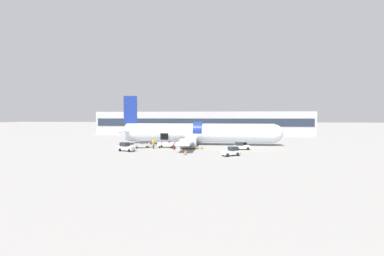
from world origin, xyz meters
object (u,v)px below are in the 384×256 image
object	(u,v)px
baggage_tug_rear	(241,146)
ground_crew_driver	(154,142)
airplane	(196,133)
baggage_cart_loading	(167,145)
baggage_cart_queued	(143,145)
ground_crew_supervisor	(153,144)
baggage_tug_lead	(231,152)
baggage_tug_mid	(126,147)
ground_crew_loader_b	(180,142)
suitcase_on_tarmac_upright	(174,147)
ground_crew_loader_a	(189,142)

from	to	relation	value
baggage_tug_rear	ground_crew_driver	world-z (taller)	ground_crew_driver
airplane	baggage_cart_loading	xyz separation A→B (m)	(-5.20, -6.44, -1.96)
baggage_cart_queued	ground_crew_supervisor	bearing A→B (deg)	-22.12
airplane	baggage_tug_lead	bearing A→B (deg)	-65.39
airplane	baggage_tug_lead	xyz separation A→B (m)	(7.11, -15.52, -1.93)
ground_crew_supervisor	baggage_tug_mid	bearing A→B (deg)	-133.02
ground_crew_loader_b	airplane	bearing A→B (deg)	52.16
airplane	baggage_tug_rear	size ratio (longest dim) A/B	11.67
baggage_cart_loading	baggage_tug_lead	bearing A→B (deg)	-36.41
suitcase_on_tarmac_upright	ground_crew_loader_a	bearing A→B (deg)	63.22
baggage_tug_rear	ground_crew_loader_a	xyz separation A→B (m)	(-10.25, 3.51, 0.27)
baggage_cart_queued	suitcase_on_tarmac_upright	bearing A→B (deg)	-12.66
baggage_cart_loading	baggage_cart_queued	xyz separation A→B (m)	(-4.65, -0.72, -0.12)
airplane	baggage_cart_loading	world-z (taller)	airplane
baggage_tug_lead	ground_crew_supervisor	world-z (taller)	ground_crew_supervisor
airplane	baggage_cart_loading	distance (m)	8.51
baggage_cart_queued	ground_crew_supervisor	world-z (taller)	ground_crew_supervisor
airplane	ground_crew_loader_b	world-z (taller)	airplane
airplane	baggage_cart_loading	bearing A→B (deg)	-128.91
baggage_cart_queued	ground_crew_supervisor	distance (m)	2.71
ground_crew_loader_b	ground_crew_driver	distance (m)	5.44
ground_crew_driver	suitcase_on_tarmac_upright	xyz separation A→B (m)	(5.11, -4.35, -0.51)
baggage_cart_loading	ground_crew_loader_a	size ratio (longest dim) A/B	2.50
ground_crew_loader_b	suitcase_on_tarmac_upright	size ratio (longest dim) A/B	2.06
airplane	ground_crew_supervisor	xyz separation A→B (m)	(-7.37, -8.17, -1.67)
baggage_tug_mid	ground_crew_driver	bearing A→B (deg)	70.86
ground_crew_driver	ground_crew_supervisor	xyz separation A→B (m)	(1.04, -3.89, -0.01)
ground_crew_loader_a	suitcase_on_tarmac_upright	world-z (taller)	ground_crew_loader_a
suitcase_on_tarmac_upright	baggage_cart_queued	bearing A→B (deg)	167.34
ground_crew_loader_a	ground_crew_supervisor	distance (m)	7.50
airplane	baggage_tug_rear	distance (m)	12.13
baggage_tug_rear	ground_crew_driver	bearing A→B (deg)	169.13
ground_crew_loader_a	baggage_tug_lead	bearing A→B (deg)	-54.34
ground_crew_loader_a	suitcase_on_tarmac_upright	xyz separation A→B (m)	(-2.26, -4.48, -0.51)
baggage_tug_mid	baggage_cart_loading	xyz separation A→B (m)	(5.98, 5.81, -0.08)
baggage_tug_mid	baggage_tug_rear	distance (m)	20.89
baggage_tug_rear	ground_crew_driver	xyz separation A→B (m)	(-17.62, 3.38, 0.27)
baggage_cart_queued	baggage_cart_loading	bearing A→B (deg)	8.83
ground_crew_loader_a	ground_crew_supervisor	world-z (taller)	ground_crew_loader_a
ground_crew_loader_a	ground_crew_driver	size ratio (longest dim) A/B	1.00
baggage_tug_mid	baggage_cart_loading	world-z (taller)	baggage_tug_mid
baggage_tug_lead	baggage_tug_rear	distance (m)	8.13
baggage_cart_queued	ground_crew_loader_a	bearing A→B (deg)	18.86
ground_crew_loader_a	ground_crew_loader_b	size ratio (longest dim) A/B	0.94
baggage_cart_loading	ground_crew_loader_b	bearing A→B (deg)	49.56
ground_crew_loader_a	ground_crew_driver	distance (m)	7.37
ground_crew_loader_b	ground_crew_driver	size ratio (longest dim) A/B	1.06
baggage_tug_lead	baggage_cart_queued	distance (m)	18.90
baggage_tug_lead	baggage_tug_rear	bearing A→B (deg)	75.07
baggage_tug_rear	ground_crew_loader_a	distance (m)	10.83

